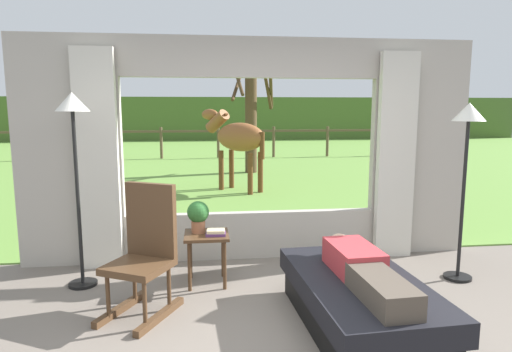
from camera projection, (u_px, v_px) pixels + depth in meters
name	position (u px, v px, depth m)	size (l,w,h in m)	color
back_wall_with_window	(251.00, 153.00, 5.13)	(5.20, 0.12, 2.55)	#ADA599
curtain_panel_left	(98.00, 161.00, 4.80)	(0.44, 0.10, 2.40)	beige
curtain_panel_right	(396.00, 157.00, 5.20)	(0.44, 0.10, 2.40)	beige
outdoor_pasture_lawn	(218.00, 158.00, 16.02)	(36.00, 21.68, 0.02)	olive
distant_hill_ridge	(212.00, 119.00, 25.50)	(36.00, 2.00, 2.40)	#47622A
recliner_sofa	(358.00, 302.00, 3.58)	(0.99, 1.75, 0.42)	black
reclining_person	(362.00, 268.00, 3.48)	(0.37, 1.44, 0.22)	#B23338
rocking_chair	(145.00, 251.00, 3.82)	(0.72, 0.82, 1.12)	#4C331E
side_table	(207.00, 243.00, 4.46)	(0.44, 0.44, 0.52)	#4C331E
potted_plant	(198.00, 215.00, 4.46)	(0.22, 0.22, 0.32)	#9E6042
book_stack	(216.00, 232.00, 4.39)	(0.20, 0.16, 0.06)	#59336B
floor_lamp_left	(74.00, 131.00, 4.24)	(0.32, 0.32, 1.91)	black
floor_lamp_right	(467.00, 138.00, 4.43)	(0.32, 0.32, 1.82)	black
horse	(237.00, 138.00, 9.37)	(1.48, 1.57, 1.73)	brown
pasture_tree	(251.00, 117.00, 12.05)	(1.27, 1.38, 2.99)	#4C3823
pasture_fence_line	(218.00, 137.00, 15.81)	(16.10, 0.10, 1.10)	brown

